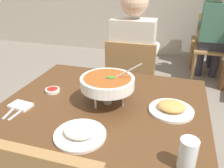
% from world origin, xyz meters
% --- Properties ---
extents(dining_table_main, '(1.15, 0.96, 0.72)m').
position_xyz_m(dining_table_main, '(0.00, 0.00, 0.62)').
color(dining_table_main, '#51331C').
rests_on(dining_table_main, ground_plane).
extents(chair_diner_main, '(0.44, 0.44, 0.90)m').
position_xyz_m(chair_diner_main, '(-0.00, 0.77, 0.51)').
color(chair_diner_main, olive).
rests_on(chair_diner_main, ground_plane).
extents(diner_main, '(0.40, 0.45, 1.31)m').
position_xyz_m(diner_main, '(0.00, 0.80, 0.75)').
color(diner_main, '#2D2D38').
rests_on(diner_main, ground_plane).
extents(curry_bowl, '(0.33, 0.30, 0.26)m').
position_xyz_m(curry_bowl, '(0.02, 0.00, 0.85)').
color(curry_bowl, silver).
rests_on(curry_bowl, dining_table_main).
extents(rice_plate, '(0.24, 0.24, 0.06)m').
position_xyz_m(rice_plate, '(-0.01, -0.32, 0.74)').
color(rice_plate, white).
rests_on(rice_plate, dining_table_main).
extents(appetizer_plate, '(0.24, 0.24, 0.06)m').
position_xyz_m(appetizer_plate, '(0.37, 0.01, 0.74)').
color(appetizer_plate, white).
rests_on(appetizer_plate, dining_table_main).
extents(sauce_dish, '(0.09, 0.09, 0.02)m').
position_xyz_m(sauce_dish, '(-0.36, 0.03, 0.73)').
color(sauce_dish, white).
rests_on(sauce_dish, dining_table_main).
extents(napkin_folded, '(0.13, 0.09, 0.02)m').
position_xyz_m(napkin_folded, '(-0.43, -0.18, 0.73)').
color(napkin_folded, white).
rests_on(napkin_folded, dining_table_main).
extents(fork_utensil, '(0.04, 0.17, 0.01)m').
position_xyz_m(fork_utensil, '(-0.45, -0.23, 0.73)').
color(fork_utensil, silver).
rests_on(fork_utensil, dining_table_main).
extents(spoon_utensil, '(0.02, 0.17, 0.01)m').
position_xyz_m(spoon_utensil, '(-0.40, -0.23, 0.73)').
color(spoon_utensil, silver).
rests_on(spoon_utensil, dining_table_main).
extents(drink_glass, '(0.07, 0.07, 0.13)m').
position_xyz_m(drink_glass, '(0.45, -0.38, 0.78)').
color(drink_glass, silver).
rests_on(drink_glass, dining_table_main).
extents(chair_bg_left, '(0.45, 0.45, 0.90)m').
position_xyz_m(chair_bg_left, '(0.81, 2.39, 0.51)').
color(chair_bg_left, olive).
rests_on(chair_bg_left, ground_plane).
extents(chair_bg_middle, '(0.44, 0.44, 0.90)m').
position_xyz_m(chair_bg_middle, '(0.88, 2.81, 0.51)').
color(chair_bg_middle, olive).
rests_on(chair_bg_middle, ground_plane).
extents(patron_bg_left, '(0.40, 0.45, 1.31)m').
position_xyz_m(patron_bg_left, '(0.81, 2.29, 0.75)').
color(patron_bg_left, '#2D2D38').
rests_on(patron_bg_left, ground_plane).
extents(patron_bg_middle, '(0.45, 0.40, 1.31)m').
position_xyz_m(patron_bg_middle, '(0.83, 2.87, 0.75)').
color(patron_bg_middle, '#2D2D38').
rests_on(patron_bg_middle, ground_plane).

